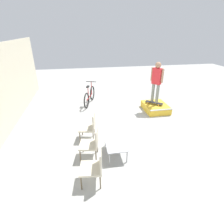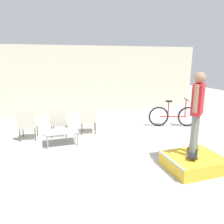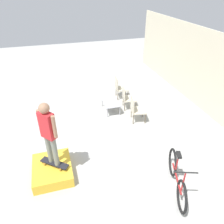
# 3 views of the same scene
# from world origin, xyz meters

# --- Properties ---
(ground_plane) EXTENTS (24.00, 24.00, 0.00)m
(ground_plane) POSITION_xyz_m (0.00, 0.00, 0.00)
(ground_plane) COLOR #A8A8A3
(skate_ramp_box) EXTENTS (1.25, 1.01, 0.33)m
(skate_ramp_box) POSITION_xyz_m (1.74, -1.16, 0.15)
(skate_ramp_box) COLOR gold
(skate_ramp_box) RESTS_ON ground_plane
(skateboard_on_ramp) EXTENTS (0.66, 0.74, 0.07)m
(skateboard_on_ramp) POSITION_xyz_m (1.76, -1.08, 0.39)
(skateboard_on_ramp) COLOR black
(skateboard_on_ramp) RESTS_ON skate_ramp_box
(person_skater) EXTENTS (0.46, 0.40, 1.79)m
(person_skater) POSITION_xyz_m (1.76, -1.08, 1.46)
(person_skater) COLOR gray
(person_skater) RESTS_ON skateboard_on_ramp
(coffee_table) EXTENTS (0.94, 0.60, 0.40)m
(coffee_table) POSITION_xyz_m (-0.99, 1.25, 0.36)
(coffee_table) COLOR #9E9EA3
(coffee_table) RESTS_ON ground_plane
(patio_chair_left) EXTENTS (0.58, 0.58, 0.98)m
(patio_chair_left) POSITION_xyz_m (-1.95, 1.93, 0.53)
(patio_chair_left) COLOR brown
(patio_chair_left) RESTS_ON ground_plane
(patio_chair_center) EXTENTS (0.61, 0.61, 0.98)m
(patio_chair_center) POSITION_xyz_m (-1.01, 1.93, 0.53)
(patio_chair_center) COLOR brown
(patio_chair_center) RESTS_ON ground_plane
(patio_chair_right) EXTENTS (0.61, 0.61, 0.98)m
(patio_chair_right) POSITION_xyz_m (-0.06, 1.93, 0.53)
(patio_chair_right) COLOR brown
(patio_chair_right) RESTS_ON ground_plane
(bicycle) EXTENTS (1.73, 0.71, 1.03)m
(bicycle) POSITION_xyz_m (3.10, 1.77, 0.39)
(bicycle) COLOR black
(bicycle) RESTS_ON ground_plane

